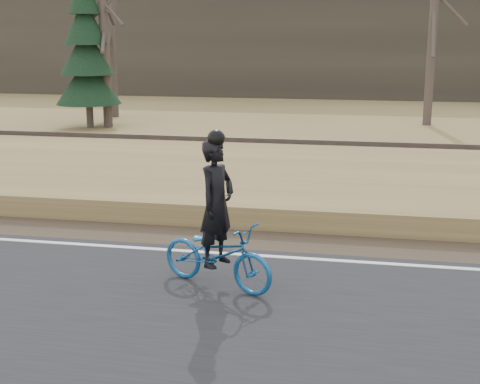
# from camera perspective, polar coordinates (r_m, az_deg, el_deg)

# --- Properties ---
(ground) EXTENTS (120.00, 120.00, 0.00)m
(ground) POSITION_cam_1_polar(r_m,az_deg,el_deg) (12.52, -16.07, -4.73)
(ground) COLOR #98834D
(ground) RESTS_ON ground
(edge_line) EXTENTS (120.00, 0.12, 0.01)m
(edge_line) POSITION_cam_1_polar(r_m,az_deg,el_deg) (12.67, -15.69, -4.17)
(edge_line) COLOR silver
(edge_line) RESTS_ON road
(shoulder) EXTENTS (120.00, 1.60, 0.04)m
(shoulder) POSITION_cam_1_polar(r_m,az_deg,el_deg) (13.54, -13.80, -3.11)
(shoulder) COLOR #473A2B
(shoulder) RESTS_ON ground
(embankment) EXTENTS (120.00, 5.00, 0.44)m
(embankment) POSITION_cam_1_polar(r_m,az_deg,el_deg) (16.16, -9.45, 0.54)
(embankment) COLOR #98834D
(embankment) RESTS_ON ground
(ballast) EXTENTS (120.00, 3.00, 0.45)m
(ballast) POSITION_cam_1_polar(r_m,az_deg,el_deg) (19.69, -5.63, 3.00)
(ballast) COLOR slate
(ballast) RESTS_ON ground
(railroad) EXTENTS (120.00, 2.40, 0.29)m
(railroad) POSITION_cam_1_polar(r_m,az_deg,el_deg) (19.64, -5.65, 3.87)
(railroad) COLOR black
(railroad) RESTS_ON ballast
(treeline_backdrop) EXTENTS (120.00, 4.00, 6.00)m
(treeline_backdrop) POSITION_cam_1_polar(r_m,az_deg,el_deg) (40.93, 3.25, 12.42)
(treeline_backdrop) COLOR #383328
(treeline_backdrop) RESTS_ON ground
(cyclist) EXTENTS (2.03, 1.35, 2.39)m
(cyclist) POSITION_cam_1_polar(r_m,az_deg,el_deg) (9.95, -1.98, -3.93)
(cyclist) COLOR #134E89
(cyclist) RESTS_ON road
(bare_tree_left) EXTENTS (0.36, 0.36, 8.64)m
(bare_tree_left) POSITION_cam_1_polar(r_m,az_deg,el_deg) (30.96, -10.97, 14.27)
(bare_tree_left) COLOR #4F433A
(bare_tree_left) RESTS_ON ground
(bare_tree_near_left) EXTENTS (0.36, 0.36, 7.02)m
(bare_tree_near_left) POSITION_cam_1_polar(r_m,az_deg,el_deg) (27.65, -11.50, 12.68)
(bare_tree_near_left) COLOR #4F433A
(bare_tree_near_left) RESTS_ON ground
(bare_tree_center) EXTENTS (0.36, 0.36, 8.85)m
(bare_tree_center) POSITION_cam_1_polar(r_m,az_deg,el_deg) (28.82, 16.21, 14.27)
(bare_tree_center) COLOR #4F433A
(bare_tree_center) RESTS_ON ground
(conifer) EXTENTS (2.60, 2.60, 6.31)m
(conifer) POSITION_cam_1_polar(r_m,az_deg,el_deg) (27.72, -12.96, 11.53)
(conifer) COLOR #4F433A
(conifer) RESTS_ON ground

